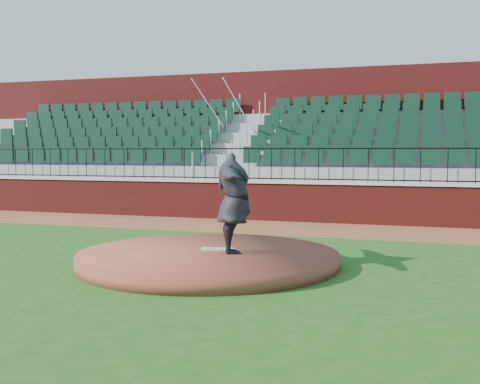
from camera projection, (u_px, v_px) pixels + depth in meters
name	position (u px, v px, depth m)	size (l,w,h in m)	color
ground	(217.00, 261.00, 11.77)	(90.00, 90.00, 0.00)	#1D4C15
warning_track	(282.00, 228.00, 16.88)	(34.00, 3.20, 0.01)	brown
field_wall	(295.00, 203.00, 18.36)	(34.00, 0.35, 1.20)	maroon
wall_cap	(295.00, 182.00, 18.31)	(34.00, 0.45, 0.10)	#B7B7B7
wall_railing	(295.00, 165.00, 18.27)	(34.00, 0.05, 1.00)	black
seating_stands	(312.00, 149.00, 20.82)	(34.00, 5.10, 4.60)	gray
concourse_wall	(326.00, 138.00, 23.44)	(34.00, 0.50, 5.50)	maroon
pitchers_mound	(209.00, 258.00, 11.40)	(5.09, 5.09, 0.25)	brown
pitching_rubber	(217.00, 249.00, 11.59)	(0.64, 0.16, 0.04)	silver
pitcher	(234.00, 203.00, 11.17)	(2.38, 0.65, 1.94)	black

